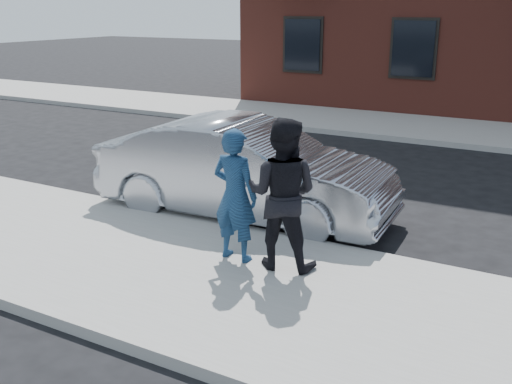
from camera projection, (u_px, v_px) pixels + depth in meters
The scene contains 6 objects.
ground at pixel (413, 328), 6.76m from camera, with size 100.00×100.00×0.00m, color black.
near_sidewalk at pixel (408, 332), 6.53m from camera, with size 50.00×3.50×0.15m, color gray.
near_curb at pixel (445, 271), 8.03m from camera, with size 50.00×0.10×0.15m, color #999691.
silver_sedan at pixel (245, 170), 10.09m from camera, with size 1.77×5.08×1.67m, color #999BA3.
man_hoodie at pixel (235, 195), 8.00m from camera, with size 0.68×0.52×1.82m.
man_peacoat at pixel (282, 194), 7.74m from camera, with size 1.10×0.93×2.00m.
Camera 1 is at (1.39, -6.10, 3.48)m, focal length 42.00 mm.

